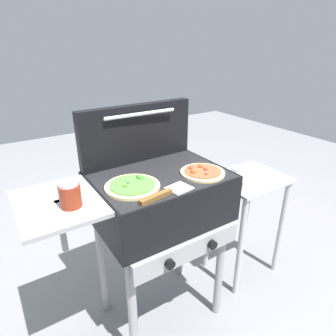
{
  "coord_description": "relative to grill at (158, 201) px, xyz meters",
  "views": [
    {
      "loc": [
        -0.66,
        -1.09,
        1.48
      ],
      "look_at": [
        0.05,
        0.0,
        0.92
      ],
      "focal_mm": 31.09,
      "sensor_mm": 36.0,
      "label": 1
    }
  ],
  "objects": [
    {
      "name": "ground_plane",
      "position": [
        0.01,
        0.0,
        -0.76
      ],
      "size": [
        8.0,
        8.0,
        0.0
      ],
      "primitive_type": "plane",
      "color": "gray"
    },
    {
      "name": "sauce_jar",
      "position": [
        -0.43,
        -0.06,
        0.19
      ],
      "size": [
        0.08,
        0.08,
        0.1
      ],
      "color": "maroon",
      "rests_on": "grill"
    },
    {
      "name": "topping_bowl_near",
      "position": [
        0.65,
        0.08,
        -0.02
      ],
      "size": [
        0.11,
        0.11,
        0.04
      ],
      "color": "silver",
      "rests_on": "prep_table"
    },
    {
      "name": "topping_bowl_far",
      "position": [
        0.55,
        -0.05,
        -0.02
      ],
      "size": [
        0.11,
        0.11,
        0.04
      ],
      "color": "silver",
      "rests_on": "prep_table"
    },
    {
      "name": "spatula",
      "position": [
        -0.07,
        -0.19,
        0.15
      ],
      "size": [
        0.27,
        0.1,
        0.02
      ],
      "color": "#B7BABF",
      "rests_on": "grill"
    },
    {
      "name": "grill",
      "position": [
        0.0,
        0.0,
        0.0
      ],
      "size": [
        0.96,
        0.53,
        0.9
      ],
      "color": "black",
      "rests_on": "ground_plane"
    },
    {
      "name": "grill_lid_open",
      "position": [
        0.01,
        0.22,
        0.3
      ],
      "size": [
        0.63,
        0.09,
        0.3
      ],
      "color": "black",
      "rests_on": "grill"
    },
    {
      "name": "pizza_pepperoni",
      "position": [
        0.19,
        -0.11,
        0.15
      ],
      "size": [
        0.21,
        0.21,
        0.04
      ],
      "color": "beige",
      "rests_on": "grill"
    },
    {
      "name": "pizza_veggie",
      "position": [
        -0.16,
        -0.05,
        0.15
      ],
      "size": [
        0.24,
        0.24,
        0.04
      ],
      "color": "#E0C17F",
      "rests_on": "grill"
    },
    {
      "name": "prep_table",
      "position": [
        0.67,
        0.0,
        -0.24
      ],
      "size": [
        0.44,
        0.36,
        0.71
      ],
      "color": "#B2B2B7",
      "rests_on": "ground_plane"
    }
  ]
}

